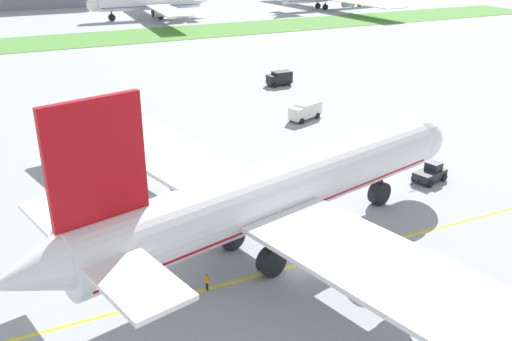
{
  "coord_description": "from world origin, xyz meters",
  "views": [
    {
      "loc": [
        -20.97,
        -36.91,
        27.43
      ],
      "look_at": [
        2.45,
        13.38,
        3.8
      ],
      "focal_mm": 39.54,
      "sensor_mm": 36.0,
      "label": 1
    }
  ],
  "objects_px": {
    "airliner_foreground": "(272,193)",
    "ground_crew_wingwalker_starboard": "(407,255)",
    "parked_airliner_far_centre": "(152,3)",
    "service_truck_baggage_loader": "(280,78)",
    "ground_crew_marshaller_front": "(396,258)",
    "service_truck_fuel_bowser": "(305,110)",
    "ground_crew_wingwalker_port": "(207,280)",
    "pushback_tug": "(430,173)"
  },
  "relations": [
    {
      "from": "airliner_foreground",
      "to": "ground_crew_wingwalker_starboard",
      "type": "xyz_separation_m",
      "value": [
        9.84,
        -7.13,
        -4.9
      ]
    },
    {
      "from": "airliner_foreground",
      "to": "parked_airliner_far_centre",
      "type": "xyz_separation_m",
      "value": [
        30.54,
        151.89,
        -0.67
      ]
    },
    {
      "from": "service_truck_baggage_loader",
      "to": "airliner_foreground",
      "type": "bearing_deg",
      "value": -117.88
    },
    {
      "from": "ground_crew_marshaller_front",
      "to": "service_truck_fuel_bowser",
      "type": "height_order",
      "value": "service_truck_fuel_bowser"
    },
    {
      "from": "service_truck_baggage_loader",
      "to": "parked_airliner_far_centre",
      "type": "height_order",
      "value": "parked_airliner_far_centre"
    },
    {
      "from": "ground_crew_wingwalker_port",
      "to": "parked_airliner_far_centre",
      "type": "distance_m",
      "value": 159.81
    },
    {
      "from": "airliner_foreground",
      "to": "parked_airliner_far_centre",
      "type": "distance_m",
      "value": 154.93
    },
    {
      "from": "airliner_foreground",
      "to": "ground_crew_wingwalker_starboard",
      "type": "height_order",
      "value": "airliner_foreground"
    },
    {
      "from": "service_truck_baggage_loader",
      "to": "parked_airliner_far_centre",
      "type": "relative_size",
      "value": 0.07
    },
    {
      "from": "pushback_tug",
      "to": "ground_crew_marshaller_front",
      "type": "bearing_deg",
      "value": -139.03
    },
    {
      "from": "pushback_tug",
      "to": "service_truck_fuel_bowser",
      "type": "relative_size",
      "value": 0.95
    },
    {
      "from": "parked_airliner_far_centre",
      "to": "service_truck_fuel_bowser",
      "type": "bearing_deg",
      "value": -93.86
    },
    {
      "from": "airliner_foreground",
      "to": "service_truck_baggage_loader",
      "type": "relative_size",
      "value": 15.64
    },
    {
      "from": "ground_crew_wingwalker_starboard",
      "to": "service_truck_fuel_bowser",
      "type": "xyz_separation_m",
      "value": [
        12.71,
        40.55,
        0.42
      ]
    },
    {
      "from": "ground_crew_wingwalker_port",
      "to": "pushback_tug",
      "type": "bearing_deg",
      "value": 16.88
    },
    {
      "from": "ground_crew_wingwalker_port",
      "to": "ground_crew_wingwalker_starboard",
      "type": "height_order",
      "value": "ground_crew_wingwalker_starboard"
    },
    {
      "from": "service_truck_fuel_bowser",
      "to": "service_truck_baggage_loader",
      "type": "bearing_deg",
      "value": 73.6
    },
    {
      "from": "ground_crew_wingwalker_port",
      "to": "ground_crew_wingwalker_starboard",
      "type": "xyz_separation_m",
      "value": [
        17.39,
        -3.88,
        0.07
      ]
    },
    {
      "from": "airliner_foreground",
      "to": "ground_crew_wingwalker_starboard",
      "type": "bearing_deg",
      "value": -35.93
    },
    {
      "from": "airliner_foreground",
      "to": "ground_crew_marshaller_front",
      "type": "xyz_separation_m",
      "value": [
        8.74,
        -7.07,
        -4.96
      ]
    },
    {
      "from": "ground_crew_wingwalker_port",
      "to": "airliner_foreground",
      "type": "bearing_deg",
      "value": 23.36
    },
    {
      "from": "ground_crew_wingwalker_starboard",
      "to": "service_truck_fuel_bowser",
      "type": "relative_size",
      "value": 0.27
    },
    {
      "from": "ground_crew_wingwalker_starboard",
      "to": "ground_crew_wingwalker_port",
      "type": "bearing_deg",
      "value": 167.43
    },
    {
      "from": "airliner_foreground",
      "to": "service_truck_baggage_loader",
      "type": "distance_m",
      "value": 61.43
    },
    {
      "from": "service_truck_baggage_loader",
      "to": "ground_crew_marshaller_front",
      "type": "bearing_deg",
      "value": -108.02
    },
    {
      "from": "parked_airliner_far_centre",
      "to": "ground_crew_wingwalker_port",
      "type": "bearing_deg",
      "value": -103.79
    },
    {
      "from": "pushback_tug",
      "to": "parked_airliner_far_centre",
      "type": "distance_m",
      "value": 145.7
    },
    {
      "from": "ground_crew_marshaller_front",
      "to": "service_truck_fuel_bowser",
      "type": "distance_m",
      "value": 42.78
    },
    {
      "from": "pushback_tug",
      "to": "ground_crew_wingwalker_starboard",
      "type": "relative_size",
      "value": 3.49
    },
    {
      "from": "service_truck_baggage_loader",
      "to": "service_truck_fuel_bowser",
      "type": "distance_m",
      "value": 21.61
    },
    {
      "from": "ground_crew_wingwalker_starboard",
      "to": "service_truck_baggage_loader",
      "type": "relative_size",
      "value": 0.35
    },
    {
      "from": "pushback_tug",
      "to": "ground_crew_wingwalker_starboard",
      "type": "distance_m",
      "value": 19.74
    },
    {
      "from": "pushback_tug",
      "to": "ground_crew_wingwalker_port",
      "type": "height_order",
      "value": "pushback_tug"
    },
    {
      "from": "ground_crew_wingwalker_port",
      "to": "ground_crew_wingwalker_starboard",
      "type": "bearing_deg",
      "value": -12.57
    },
    {
      "from": "parked_airliner_far_centre",
      "to": "ground_crew_marshaller_front",
      "type": "bearing_deg",
      "value": -97.81
    },
    {
      "from": "service_truck_fuel_bowser",
      "to": "ground_crew_wingwalker_starboard",
      "type": "bearing_deg",
      "value": -107.4
    },
    {
      "from": "ground_crew_wingwalker_starboard",
      "to": "airliner_foreground",
      "type": "bearing_deg",
      "value": 144.07
    },
    {
      "from": "ground_crew_wingwalker_port",
      "to": "service_truck_baggage_loader",
      "type": "xyz_separation_m",
      "value": [
        36.2,
        57.41,
        0.5
      ]
    },
    {
      "from": "service_truck_fuel_bowser",
      "to": "airliner_foreground",
      "type": "bearing_deg",
      "value": -124.01
    },
    {
      "from": "ground_crew_marshaller_front",
      "to": "service_truck_baggage_loader",
      "type": "bearing_deg",
      "value": 71.98
    },
    {
      "from": "airliner_foreground",
      "to": "ground_crew_wingwalker_port",
      "type": "xyz_separation_m",
      "value": [
        -7.54,
        -3.26,
        -4.97
      ]
    },
    {
      "from": "pushback_tug",
      "to": "service_truck_baggage_loader",
      "type": "distance_m",
      "value": 47.97
    }
  ]
}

